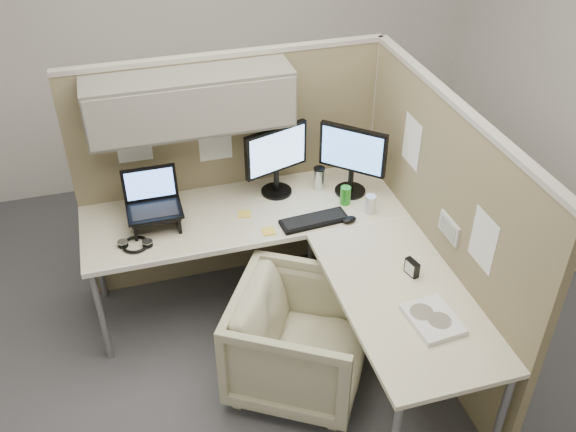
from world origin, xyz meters
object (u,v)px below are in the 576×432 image
object	(u,v)px
desk	(298,250)
monitor_left	(276,156)
keyboard	(314,221)
office_chair	(300,336)

from	to	relation	value
desk	monitor_left	size ratio (longest dim) A/B	4.29
desk	keyboard	bearing A→B (deg)	48.75
desk	office_chair	bearing A→B (deg)	-104.84
desk	monitor_left	xyz separation A→B (m)	(0.02, 0.56, 0.32)
monitor_left	desk	bearing A→B (deg)	-110.75
office_chair	monitor_left	xyz separation A→B (m)	(0.12, 0.93, 0.64)
keyboard	desk	bearing A→B (deg)	-135.74
monitor_left	keyboard	distance (m)	0.48
desk	keyboard	xyz separation A→B (m)	(0.16, 0.18, 0.05)
desk	monitor_left	world-z (taller)	monitor_left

